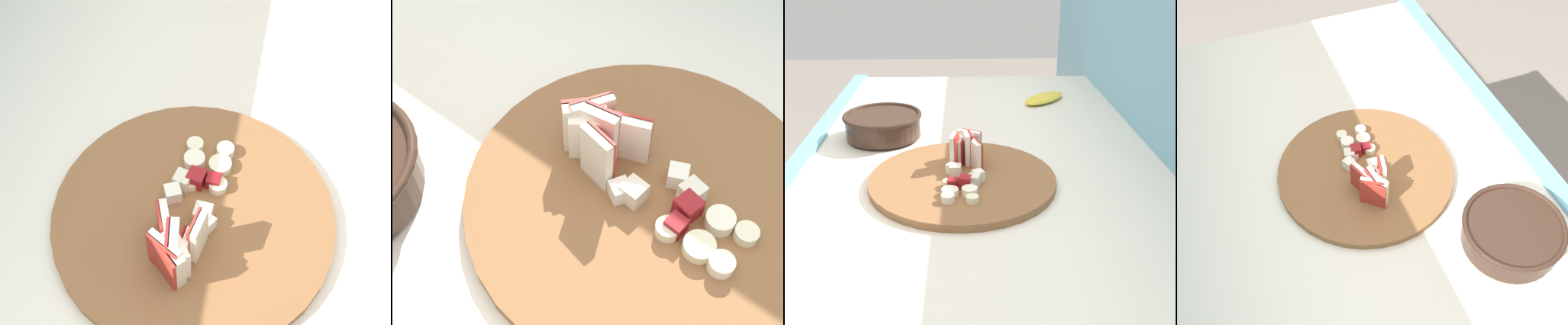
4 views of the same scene
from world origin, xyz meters
The scene contains 4 objects.
cutting_board centered at (0.11, -0.03, 0.90)m, with size 0.35×0.35×0.01m, color brown.
apple_wedge_fan centered at (0.05, -0.02, 0.94)m, with size 0.09×0.06×0.06m.
apple_dice_pile centered at (0.13, -0.03, 0.92)m, with size 0.09×0.07×0.02m.
banana_slice_rows centered at (0.19, -0.03, 0.91)m, with size 0.08×0.06×0.01m.
Camera 1 is at (-0.22, -0.10, 1.49)m, focal length 49.98 mm.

